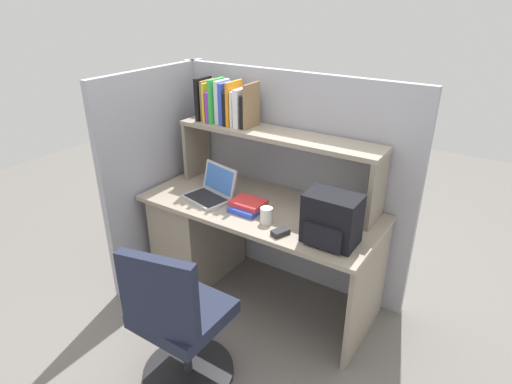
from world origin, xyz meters
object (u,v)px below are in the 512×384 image
(laptop, at_px, (212,191))
(paper_cup, at_px, (266,215))
(computer_mouse, at_px, (280,232))
(office_chair, at_px, (179,328))
(backpack, at_px, (331,220))

(laptop, xyz_separation_m, paper_cup, (0.49, -0.09, -0.00))
(computer_mouse, height_order, paper_cup, paper_cup)
(laptop, height_order, office_chair, laptop)
(computer_mouse, bearing_deg, laptop, -173.34)
(backpack, height_order, paper_cup, backpack)
(paper_cup, relative_size, office_chair, 0.11)
(laptop, bearing_deg, computer_mouse, -14.39)
(computer_mouse, xyz_separation_m, office_chair, (-0.24, -0.64, -0.35))
(office_chair, bearing_deg, computer_mouse, -123.71)
(laptop, xyz_separation_m, office_chair, (0.40, -0.80, -0.39))
(laptop, relative_size, backpack, 1.20)
(backpack, xyz_separation_m, paper_cup, (-0.42, -0.01, -0.09))
(backpack, distance_m, paper_cup, 0.43)
(backpack, height_order, office_chair, backpack)
(paper_cup, bearing_deg, office_chair, -97.44)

